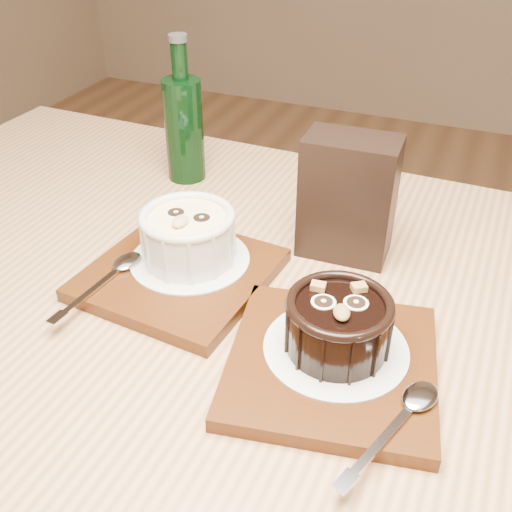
{
  "coord_description": "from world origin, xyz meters",
  "views": [
    {
      "loc": [
        0.2,
        -0.46,
        1.14
      ],
      "look_at": [
        0.02,
        -0.02,
        0.81
      ],
      "focal_mm": 42.0,
      "sensor_mm": 36.0,
      "label": 1
    }
  ],
  "objects": [
    {
      "name": "tray_left",
      "position": [
        -0.08,
        -0.01,
        0.76
      ],
      "size": [
        0.2,
        0.2,
        0.01
      ],
      "primitive_type": "cube",
      "rotation": [
        0.0,
        0.0,
        -0.09
      ],
      "color": "#4A230C",
      "rests_on": "table"
    },
    {
      "name": "green_bottle",
      "position": [
        -0.19,
        0.21,
        0.83
      ],
      "size": [
        0.05,
        0.05,
        0.2
      ],
      "color": "black",
      "rests_on": "table"
    },
    {
      "name": "table",
      "position": [
        0.02,
        -0.05,
        0.66
      ],
      "size": [
        1.22,
        0.83,
        0.75
      ],
      "rotation": [
        0.0,
        0.0,
        -0.03
      ],
      "color": "#976942",
      "rests_on": "ground"
    },
    {
      "name": "doily_right",
      "position": [
        0.11,
        -0.06,
        0.77
      ],
      "size": [
        0.13,
        0.13,
        0.0
      ],
      "primitive_type": "cylinder",
      "color": "silver",
      "rests_on": "tray_right"
    },
    {
      "name": "condiment_stand",
      "position": [
        0.07,
        0.11,
        0.82
      ],
      "size": [
        0.1,
        0.06,
        0.14
      ],
      "primitive_type": "cube",
      "rotation": [
        0.0,
        0.0,
        0.04
      ],
      "color": "black",
      "rests_on": "table"
    },
    {
      "name": "spoon_right",
      "position": [
        0.18,
        -0.13,
        0.77
      ],
      "size": [
        0.07,
        0.14,
        0.01
      ],
      "primitive_type": null,
      "rotation": [
        0.0,
        0.0,
        -0.34
      ],
      "color": "silver",
      "rests_on": "tray_right"
    },
    {
      "name": "ramekin_white",
      "position": [
        -0.07,
        0.01,
        0.8
      ],
      "size": [
        0.1,
        0.1,
        0.06
      ],
      "rotation": [
        0.0,
        0.0,
        0.02
      ],
      "color": "silver",
      "rests_on": "doily_left"
    },
    {
      "name": "spoon_left",
      "position": [
        -0.14,
        -0.06,
        0.77
      ],
      "size": [
        0.04,
        0.14,
        0.01
      ],
      "primitive_type": null,
      "rotation": [
        0.0,
        0.0,
        -0.1
      ],
      "color": "silver",
      "rests_on": "tray_left"
    },
    {
      "name": "ramekin_dark",
      "position": [
        0.11,
        -0.06,
        0.8
      ],
      "size": [
        0.09,
        0.09,
        0.06
      ],
      "rotation": [
        0.0,
        0.0,
        0.35
      ],
      "color": "black",
      "rests_on": "doily_right"
    },
    {
      "name": "doily_left",
      "position": [
        -0.07,
        0.01,
        0.77
      ],
      "size": [
        0.13,
        0.13,
        0.0
      ],
      "primitive_type": "cylinder",
      "color": "silver",
      "rests_on": "tray_left"
    },
    {
      "name": "tray_right",
      "position": [
        0.11,
        -0.08,
        0.76
      ],
      "size": [
        0.21,
        0.21,
        0.01
      ],
      "primitive_type": "cube",
      "rotation": [
        0.0,
        0.0,
        0.18
      ],
      "color": "#4A230C",
      "rests_on": "table"
    }
  ]
}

